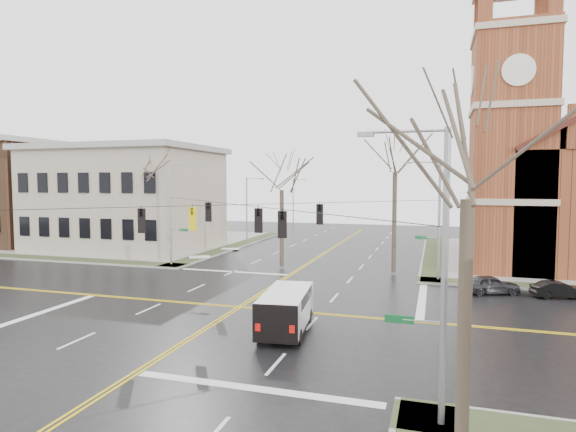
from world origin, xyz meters
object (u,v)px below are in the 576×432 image
(signal_pole_nw, at_px, (172,211))
(tree_nw_near, at_px, (282,185))
(parked_car_a, at_px, (490,284))
(tree_nw_far, at_px, (158,175))
(tree_ne, at_px, (395,165))
(streetlight_north_b, at_px, (294,201))
(parked_car_b, at_px, (559,290))
(signal_pole_ne, at_px, (437,216))
(tree_se, at_px, (468,181))
(cargo_van, at_px, (287,307))
(signal_pole_se, at_px, (438,268))
(streetlight_north_a, at_px, (248,208))

(signal_pole_nw, relative_size, tree_nw_near, 0.89)
(parked_car_a, xyz_separation_m, tree_nw_near, (-16.46, 5.17, 6.66))
(tree_nw_far, bearing_deg, tree_nw_near, -0.08)
(parked_car_a, bearing_deg, tree_ne, 32.08)
(signal_pole_nw, bearing_deg, streetlight_north_b, 88.95)
(tree_nw_near, bearing_deg, parked_car_b, -13.97)
(signal_pole_ne, xyz_separation_m, tree_se, (0.66, -24.84, 2.60))
(tree_nw_far, relative_size, tree_nw_near, 1.12)
(signal_pole_ne, xyz_separation_m, streetlight_north_b, (-21.97, 36.50, -0.48))
(cargo_van, height_order, tree_nw_far, tree_nw_far)
(parked_car_b, relative_size, tree_nw_far, 0.30)
(signal_pole_nw, relative_size, parked_car_b, 2.68)
(signal_pole_se, bearing_deg, signal_pole_ne, 90.00)
(parked_car_a, relative_size, tree_nw_far, 0.33)
(signal_pole_nw, xyz_separation_m, parked_car_b, (30.33, -3.27, -4.40))
(streetlight_north_a, relative_size, parked_car_a, 2.12)
(tree_nw_near, xyz_separation_m, tree_ne, (9.63, 0.02, 1.62))
(tree_nw_far, height_order, tree_nw_near, tree_nw_far)
(streetlight_north_a, relative_size, parked_car_b, 2.38)
(cargo_van, height_order, tree_nw_near, tree_nw_near)
(signal_pole_nw, bearing_deg, parked_car_a, -7.21)
(tree_ne, bearing_deg, parked_car_a, -37.21)
(streetlight_north_b, bearing_deg, parked_car_b, -53.28)
(parked_car_a, relative_size, tree_nw_near, 0.37)
(signal_pole_se, relative_size, cargo_van, 1.60)
(signal_pole_ne, relative_size, cargo_van, 1.60)
(signal_pole_se, height_order, tree_ne, tree_ne)
(cargo_van, bearing_deg, tree_se, -57.83)
(signal_pole_se, bearing_deg, streetlight_north_a, 119.09)
(cargo_van, xyz_separation_m, tree_nw_far, (-17.91, 16.91, 6.98))
(signal_pole_ne, bearing_deg, signal_pole_nw, 180.00)
(cargo_van, xyz_separation_m, parked_car_b, (14.92, 11.77, -0.66))
(parked_car_b, height_order, tree_nw_far, tree_nw_far)
(signal_pole_ne, height_order, parked_car_b, signal_pole_ne)
(cargo_van, relative_size, tree_se, 0.54)
(signal_pole_ne, xyz_separation_m, signal_pole_nw, (-22.64, 0.00, 0.00))
(streetlight_north_b, xyz_separation_m, cargo_van, (14.74, -51.54, -3.25))
(parked_car_b, relative_size, tree_ne, 0.27)
(tree_nw_far, height_order, tree_se, tree_nw_far)
(parked_car_a, relative_size, tree_se, 0.36)
(parked_car_b, bearing_deg, tree_se, 149.03)
(signal_pole_ne, xyz_separation_m, tree_ne, (-3.30, 1.88, 3.98))
(signal_pole_nw, relative_size, streetlight_north_a, 1.12)
(parked_car_a, bearing_deg, streetlight_north_b, 11.95)
(cargo_van, relative_size, tree_nw_near, 0.56)
(signal_pole_ne, bearing_deg, tree_nw_near, 171.83)
(signal_pole_se, xyz_separation_m, parked_car_b, (7.69, 19.73, -4.40))
(streetlight_north_b, bearing_deg, tree_se, -69.75)
(cargo_van, xyz_separation_m, tree_nw_near, (-5.70, 16.90, 6.09))
(signal_pole_se, relative_size, tree_se, 0.86)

